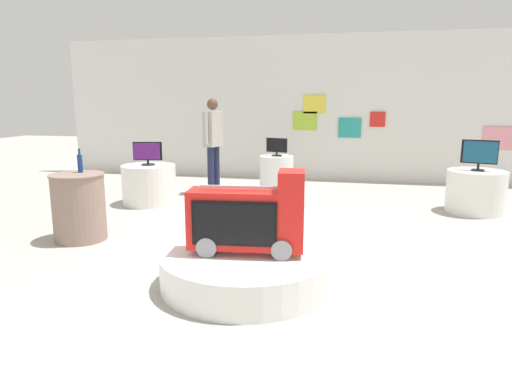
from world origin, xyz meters
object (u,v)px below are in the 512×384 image
object	(u,v)px
display_pedestal_center_rear	(149,184)
tv_on_center_rear	(147,153)
display_pedestal_left_rear	(276,173)
tv_on_left_rear	(277,147)
main_display_pedestal	(246,269)
display_pedestal_right_rear	(476,192)
novelty_firetruck_tv	(248,220)
tv_on_right_rear	(480,153)
bottle_on_side_table	(80,163)
side_table_round	(79,206)
shopper_browsing_near_truck	(213,138)

from	to	relation	value
display_pedestal_center_rear	tv_on_center_rear	bearing A→B (deg)	-103.84
display_pedestal_left_rear	display_pedestal_center_rear	world-z (taller)	same
display_pedestal_left_rear	tv_on_left_rear	distance (m)	0.50
main_display_pedestal	display_pedestal_right_rear	xyz separation A→B (m)	(2.76, 3.44, 0.17)
display_pedestal_right_rear	tv_on_center_rear	bearing A→B (deg)	-174.40
novelty_firetruck_tv	tv_on_left_rear	xyz separation A→B (m)	(-0.53, 4.62, 0.20)
tv_on_right_rear	bottle_on_side_table	distance (m)	5.63
tv_on_center_rear	bottle_on_side_table	bearing A→B (deg)	-89.08
tv_on_center_rear	bottle_on_side_table	world-z (taller)	bottle_on_side_table
display_pedestal_center_rear	tv_on_right_rear	xyz separation A→B (m)	(5.12, 0.49, 0.58)
display_pedestal_left_rear	display_pedestal_center_rear	distance (m)	2.49
bottle_on_side_table	tv_on_center_rear	bearing A→B (deg)	90.92
side_table_round	bottle_on_side_table	world-z (taller)	bottle_on_side_table
display_pedestal_left_rear	tv_on_left_rear	bearing A→B (deg)	-74.81
display_pedestal_left_rear	display_pedestal_center_rear	bearing A→B (deg)	-137.79
main_display_pedestal	shopper_browsing_near_truck	distance (m)	4.44
display_pedestal_center_rear	display_pedestal_right_rear	distance (m)	5.14
main_display_pedestal	bottle_on_side_table	bearing A→B (deg)	156.10
novelty_firetruck_tv	tv_on_center_rear	world-z (taller)	novelty_firetruck_tv
tv_on_center_rear	display_pedestal_right_rear	size ratio (longest dim) A/B	0.54
display_pedestal_center_rear	tv_on_center_rear	distance (m)	0.52
main_display_pedestal	display_pedestal_center_rear	size ratio (longest dim) A/B	1.80
tv_on_center_rear	side_table_round	world-z (taller)	tv_on_center_rear
tv_on_center_rear	tv_on_right_rear	distance (m)	5.14
novelty_firetruck_tv	shopper_browsing_near_truck	world-z (taller)	shopper_browsing_near_truck
side_table_round	bottle_on_side_table	bearing A→B (deg)	98.14
display_pedestal_left_rear	tv_on_right_rear	world-z (taller)	tv_on_right_rear
tv_on_left_rear	tv_on_right_rear	distance (m)	3.48
display_pedestal_right_rear	tv_on_right_rear	bearing A→B (deg)	-75.09
novelty_firetruck_tv	bottle_on_side_table	size ratio (longest dim) A/B	3.68
display_pedestal_center_rear	tv_on_center_rear	world-z (taller)	tv_on_center_rear
tv_on_left_rear	display_pedestal_right_rear	bearing A→B (deg)	-19.70
tv_on_left_rear	shopper_browsing_near_truck	size ratio (longest dim) A/B	0.24
main_display_pedestal	novelty_firetruck_tv	xyz separation A→B (m)	(0.02, -0.00, 0.47)
main_display_pedestal	side_table_round	distance (m)	2.50
shopper_browsing_near_truck	bottle_on_side_table	bearing A→B (deg)	-103.63
side_table_round	tv_on_left_rear	bearing A→B (deg)	64.06
display_pedestal_right_rear	shopper_browsing_near_truck	size ratio (longest dim) A/B	0.50
tv_on_left_rear	display_pedestal_center_rear	world-z (taller)	tv_on_left_rear
side_table_round	bottle_on_side_table	xyz separation A→B (m)	(-0.02, 0.11, 0.52)
main_display_pedestal	novelty_firetruck_tv	bearing A→B (deg)	-12.36
tv_on_right_rear	novelty_firetruck_tv	bearing A→B (deg)	-128.51
display_pedestal_left_rear	side_table_round	world-z (taller)	side_table_round
tv_on_center_rear	display_pedestal_left_rear	bearing A→B (deg)	42.26
tv_on_right_rear	display_pedestal_left_rear	bearing A→B (deg)	160.18
tv_on_center_rear	tv_on_right_rear	xyz separation A→B (m)	(5.12, 0.50, 0.06)
main_display_pedestal	bottle_on_side_table	distance (m)	2.66
display_pedestal_left_rear	display_pedestal_center_rear	xyz separation A→B (m)	(-1.84, -1.67, 0.00)
main_display_pedestal	tv_on_left_rear	bearing A→B (deg)	96.29
novelty_firetruck_tv	tv_on_left_rear	bearing A→B (deg)	96.55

